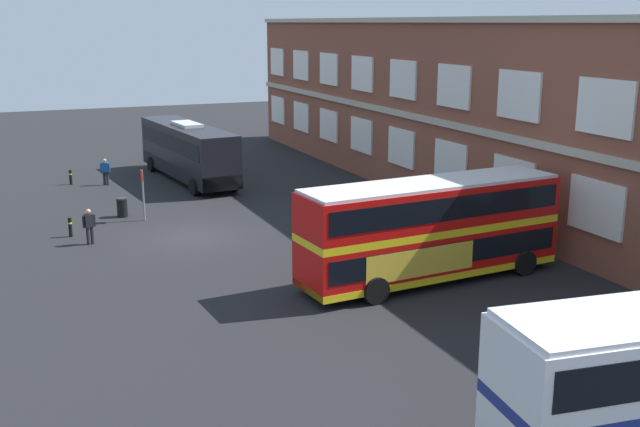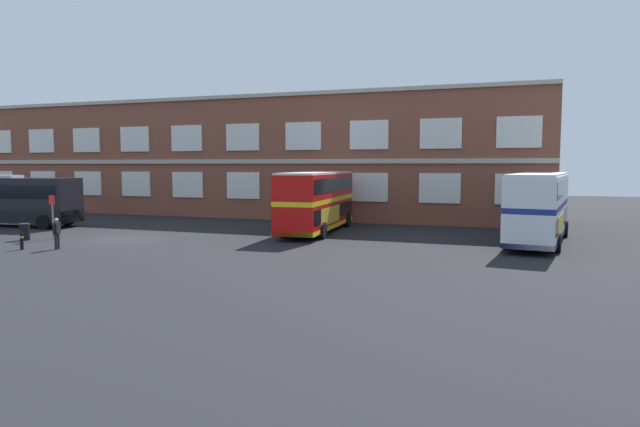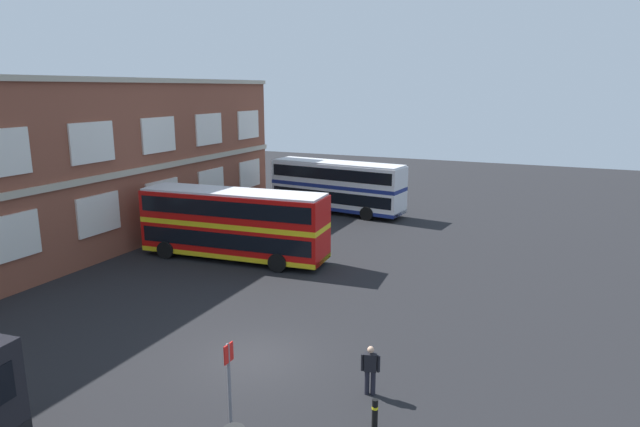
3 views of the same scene
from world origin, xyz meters
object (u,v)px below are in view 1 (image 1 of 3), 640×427
(touring_coach, at_px, (188,151))
(second_passenger, at_px, (105,171))
(double_decker_near, at_px, (431,229))
(station_litter_bin, at_px, (122,207))
(waiting_passenger, at_px, (89,225))
(safety_bollard_east, at_px, (71,177))
(bus_stand_flag, at_px, (143,190))
(safety_bollard_west, at_px, (70,227))

(touring_coach, xyz_separation_m, second_passenger, (-0.52, -5.26, -0.98))
(double_decker_near, xyz_separation_m, station_litter_bin, (-15.28, -9.82, -1.63))
(waiting_passenger, bearing_deg, second_passenger, 169.49)
(waiting_passenger, xyz_separation_m, second_passenger, (-13.40, 2.49, 0.00))
(touring_coach, xyz_separation_m, waiting_passenger, (12.88, -7.75, -0.98))
(second_passenger, distance_m, safety_bollard_east, 2.34)
(touring_coach, distance_m, bus_stand_flag, 10.52)
(safety_bollard_east, bearing_deg, touring_coach, 78.09)
(double_decker_near, bearing_deg, bus_stand_flag, -147.66)
(safety_bollard_west, bearing_deg, safety_bollard_east, 174.80)
(station_litter_bin, relative_size, safety_bollard_east, 1.08)
(waiting_passenger, bearing_deg, safety_bollard_east, 178.32)
(safety_bollard_east, bearing_deg, double_decker_near, 24.84)
(double_decker_near, height_order, bus_stand_flag, double_decker_near)
(double_decker_near, relative_size, bus_stand_flag, 4.14)
(second_passenger, height_order, safety_bollard_west, second_passenger)
(waiting_passenger, distance_m, second_passenger, 13.63)
(second_passenger, distance_m, safety_bollard_west, 12.14)
(waiting_passenger, relative_size, bus_stand_flag, 0.63)
(second_passenger, bearing_deg, double_decker_near, 21.63)
(touring_coach, height_order, second_passenger, touring_coach)
(waiting_passenger, xyz_separation_m, safety_bollard_west, (-1.71, -0.74, -0.44))
(station_litter_bin, bearing_deg, safety_bollard_west, -44.46)
(double_decker_near, relative_size, safety_bollard_west, 11.76)
(station_litter_bin, xyz_separation_m, safety_bollard_east, (-9.74, -1.77, -0.03))
(waiting_passenger, bearing_deg, bus_stand_flag, 137.62)
(station_litter_bin, distance_m, safety_bollard_west, 4.17)
(waiting_passenger, relative_size, safety_bollard_west, 1.79)
(bus_stand_flag, xyz_separation_m, station_litter_bin, (-1.26, -0.94, -1.12))
(double_decker_near, distance_m, second_passenger, 25.85)
(double_decker_near, distance_m, safety_bollard_east, 27.62)
(waiting_passenger, relative_size, safety_bollard_east, 1.79)
(second_passenger, bearing_deg, safety_bollard_east, -116.31)
(safety_bollard_west, bearing_deg, touring_coach, 142.79)
(waiting_passenger, distance_m, safety_bollard_west, 1.91)
(bus_stand_flag, distance_m, station_litter_bin, 1.93)
(waiting_passenger, relative_size, second_passenger, 1.00)
(double_decker_near, xyz_separation_m, touring_coach, (-23.47, -4.26, -0.24))
(bus_stand_flag, height_order, safety_bollard_east, bus_stand_flag)
(safety_bollard_east, bearing_deg, bus_stand_flag, 13.82)
(touring_coach, height_order, station_litter_bin, touring_coach)
(touring_coach, relative_size, waiting_passenger, 7.18)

